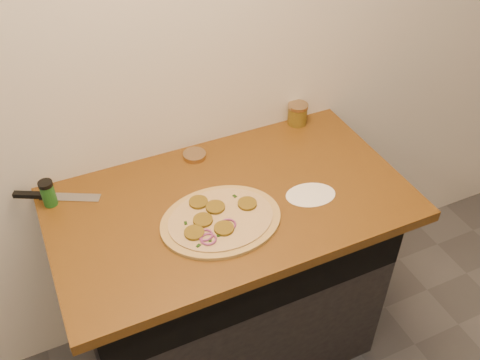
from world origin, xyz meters
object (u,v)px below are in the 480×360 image
pizza (220,220)px  chefs_knife (49,196)px  spice_shaker (48,193)px  salsa_jar (297,114)px

pizza → chefs_knife: pizza is taller
chefs_knife → spice_shaker: bearing=-88.3°
salsa_jar → spice_shaker: 0.98m
salsa_jar → spice_shaker: spice_shaker is taller
pizza → chefs_knife: bearing=143.8°
pizza → salsa_jar: size_ratio=4.55×
pizza → chefs_knife: 0.59m
chefs_knife → spice_shaker: spice_shaker is taller
salsa_jar → chefs_knife: bearing=-177.8°
salsa_jar → pizza: bearing=-142.1°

